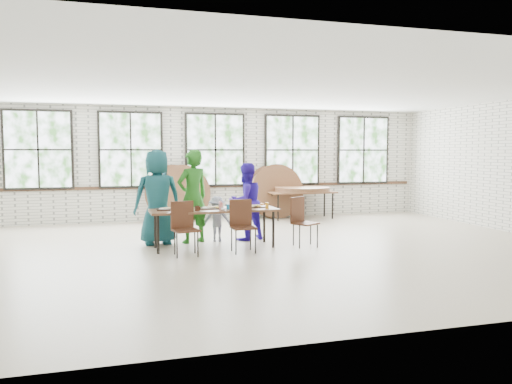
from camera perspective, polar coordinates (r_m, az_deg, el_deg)
room at (r=13.48m, az=-4.69°, el=4.62°), size 12.00×12.00×12.00m
dining_table at (r=9.48m, az=-4.80°, el=-2.26°), size 2.41×0.84×0.74m
chair_near_left at (r=8.89m, az=-8.23°, el=-3.59°), size 0.49×0.48×0.95m
chair_near_right at (r=9.11m, az=-1.61°, el=-3.35°), size 0.43×0.41×0.95m
chair_spare at (r=9.67m, az=5.20°, el=-2.90°), size 0.57×0.57×0.95m
adult_teal at (r=9.96m, az=-11.20°, el=-0.57°), size 0.96×0.67×1.87m
adult_green at (r=10.04m, az=-7.25°, el=-0.49°), size 0.80×0.68×1.87m
toddler at (r=10.17m, az=-4.47°, el=-3.09°), size 0.66×0.47×0.92m
adult_blue at (r=10.27m, az=-1.17°, el=-1.11°), size 0.94×0.85×1.59m
storage_table at (r=13.64m, az=5.29°, el=-0.19°), size 1.82×0.79×0.74m
tabletop_clutter at (r=9.45m, az=-4.33°, el=-1.81°), size 2.11×0.62×0.11m
round_tops_stacked at (r=13.63m, az=5.30°, el=0.31°), size 1.50×1.50×0.13m
round_tops_leaning at (r=13.39m, az=-3.23°, el=-0.05°), size 4.32×0.44×1.49m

